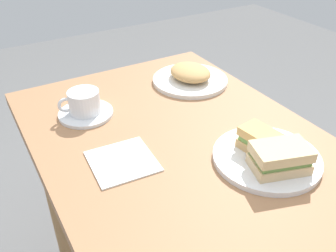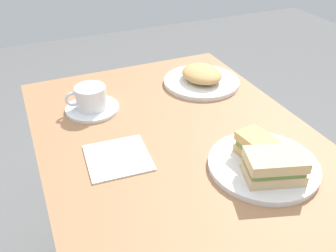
{
  "view_description": "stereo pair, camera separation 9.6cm",
  "coord_description": "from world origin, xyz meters",
  "px_view_note": "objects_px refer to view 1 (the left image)",
  "views": [
    {
      "loc": [
        0.65,
        -0.43,
        1.3
      ],
      "look_at": [
        -0.04,
        -0.02,
        0.77
      ],
      "focal_mm": 39.45,
      "sensor_mm": 36.0,
      "label": 1
    },
    {
      "loc": [
        0.7,
        -0.34,
        1.3
      ],
      "look_at": [
        -0.04,
        -0.02,
        0.77
      ],
      "focal_mm": 39.45,
      "sensor_mm": 36.0,
      "label": 2
    }
  ],
  "objects_px": {
    "coffee_cup": "(84,101)",
    "dining_table": "(182,171)",
    "sandwich_back": "(280,158)",
    "coffee_saucer": "(86,113)",
    "sandwich_plate": "(266,158)",
    "sandwich_front": "(267,145)",
    "spoon": "(85,98)",
    "napkin": "(122,161)",
    "side_plate": "(190,80)"
  },
  "relations": [
    {
      "from": "dining_table",
      "to": "coffee_cup",
      "type": "height_order",
      "value": "coffee_cup"
    },
    {
      "from": "coffee_cup",
      "to": "side_plate",
      "type": "height_order",
      "value": "coffee_cup"
    },
    {
      "from": "sandwich_back",
      "to": "coffee_saucer",
      "type": "height_order",
      "value": "sandwich_back"
    },
    {
      "from": "sandwich_front",
      "to": "spoon",
      "type": "height_order",
      "value": "sandwich_front"
    },
    {
      "from": "sandwich_front",
      "to": "sandwich_plate",
      "type": "bearing_deg",
      "value": 8.85
    },
    {
      "from": "side_plate",
      "to": "napkin",
      "type": "distance_m",
      "value": 0.46
    },
    {
      "from": "sandwich_plate",
      "to": "coffee_saucer",
      "type": "bearing_deg",
      "value": -144.08
    },
    {
      "from": "sandwich_plate",
      "to": "coffee_saucer",
      "type": "xyz_separation_m",
      "value": [
        -0.42,
        -0.3,
        -0.0
      ]
    },
    {
      "from": "dining_table",
      "to": "sandwich_plate",
      "type": "distance_m",
      "value": 0.24
    },
    {
      "from": "dining_table",
      "to": "sandwich_front",
      "type": "relative_size",
      "value": 6.86
    },
    {
      "from": "sandwich_back",
      "to": "side_plate",
      "type": "relative_size",
      "value": 0.58
    },
    {
      "from": "coffee_saucer",
      "to": "side_plate",
      "type": "height_order",
      "value": "side_plate"
    },
    {
      "from": "sandwich_front",
      "to": "coffee_cup",
      "type": "height_order",
      "value": "coffee_cup"
    },
    {
      "from": "napkin",
      "to": "coffee_cup",
      "type": "bearing_deg",
      "value": -179.28
    },
    {
      "from": "sandwich_plate",
      "to": "sandwich_front",
      "type": "xyz_separation_m",
      "value": [
        -0.0,
        -0.0,
        0.04
      ]
    },
    {
      "from": "sandwich_back",
      "to": "napkin",
      "type": "bearing_deg",
      "value": -126.95
    },
    {
      "from": "coffee_cup",
      "to": "dining_table",
      "type": "bearing_deg",
      "value": 34.98
    },
    {
      "from": "coffee_cup",
      "to": "side_plate",
      "type": "distance_m",
      "value": 0.38
    },
    {
      "from": "sandwich_plate",
      "to": "napkin",
      "type": "height_order",
      "value": "sandwich_plate"
    },
    {
      "from": "sandwich_back",
      "to": "coffee_cup",
      "type": "distance_m",
      "value": 0.55
    },
    {
      "from": "spoon",
      "to": "napkin",
      "type": "distance_m",
      "value": 0.32
    },
    {
      "from": "dining_table",
      "to": "side_plate",
      "type": "bearing_deg",
      "value": 144.02
    },
    {
      "from": "coffee_saucer",
      "to": "coffee_cup",
      "type": "relative_size",
      "value": 1.32
    },
    {
      "from": "sandwich_front",
      "to": "napkin",
      "type": "distance_m",
      "value": 0.35
    },
    {
      "from": "side_plate",
      "to": "coffee_cup",
      "type": "bearing_deg",
      "value": -86.03
    },
    {
      "from": "sandwich_plate",
      "to": "coffee_saucer",
      "type": "relative_size",
      "value": 1.65
    },
    {
      "from": "sandwich_back",
      "to": "coffee_cup",
      "type": "xyz_separation_m",
      "value": [
        -0.47,
        -0.29,
        0.0
      ]
    },
    {
      "from": "sandwich_plate",
      "to": "napkin",
      "type": "bearing_deg",
      "value": -119.54
    },
    {
      "from": "dining_table",
      "to": "sandwich_back",
      "type": "relative_size",
      "value": 6.94
    },
    {
      "from": "spoon",
      "to": "side_plate",
      "type": "xyz_separation_m",
      "value": [
        0.05,
        0.35,
        -0.01
      ]
    },
    {
      "from": "sandwich_front",
      "to": "coffee_saucer",
      "type": "height_order",
      "value": "sandwich_front"
    },
    {
      "from": "sandwich_front",
      "to": "coffee_saucer",
      "type": "bearing_deg",
      "value": -143.83
    },
    {
      "from": "sandwich_back",
      "to": "spoon",
      "type": "xyz_separation_m",
      "value": [
        -0.54,
        -0.27,
        -0.03
      ]
    },
    {
      "from": "sandwich_plate",
      "to": "napkin",
      "type": "distance_m",
      "value": 0.35
    },
    {
      "from": "sandwich_plate",
      "to": "coffee_cup",
      "type": "distance_m",
      "value": 0.52
    },
    {
      "from": "coffee_saucer",
      "to": "spoon",
      "type": "relative_size",
      "value": 1.62
    },
    {
      "from": "sandwich_front",
      "to": "coffee_cup",
      "type": "bearing_deg",
      "value": -143.7
    },
    {
      "from": "spoon",
      "to": "napkin",
      "type": "relative_size",
      "value": 0.64
    },
    {
      "from": "sandwich_plate",
      "to": "sandwich_front",
      "type": "relative_size",
      "value": 1.76
    },
    {
      "from": "dining_table",
      "to": "spoon",
      "type": "xyz_separation_m",
      "value": [
        -0.33,
        -0.15,
        0.11
      ]
    },
    {
      "from": "sandwich_back",
      "to": "coffee_saucer",
      "type": "xyz_separation_m",
      "value": [
        -0.47,
        -0.29,
        -0.04
      ]
    },
    {
      "from": "dining_table",
      "to": "coffee_cup",
      "type": "xyz_separation_m",
      "value": [
        -0.25,
        -0.18,
        0.15
      ]
    },
    {
      "from": "sandwich_back",
      "to": "spoon",
      "type": "height_order",
      "value": "sandwich_back"
    },
    {
      "from": "sandwich_plate",
      "to": "coffee_cup",
      "type": "xyz_separation_m",
      "value": [
        -0.42,
        -0.31,
        0.04
      ]
    },
    {
      "from": "sandwich_front",
      "to": "sandwich_back",
      "type": "xyz_separation_m",
      "value": [
        0.05,
        -0.01,
        0.0
      ]
    },
    {
      "from": "dining_table",
      "to": "coffee_cup",
      "type": "bearing_deg",
      "value": -145.02
    },
    {
      "from": "sandwich_plate",
      "to": "side_plate",
      "type": "relative_size",
      "value": 1.03
    },
    {
      "from": "coffee_cup",
      "to": "sandwich_plate",
      "type": "bearing_deg",
      "value": 36.05
    },
    {
      "from": "side_plate",
      "to": "coffee_saucer",
      "type": "bearing_deg",
      "value": -85.97
    },
    {
      "from": "spoon",
      "to": "sandwich_back",
      "type": "bearing_deg",
      "value": 26.19
    }
  ]
}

